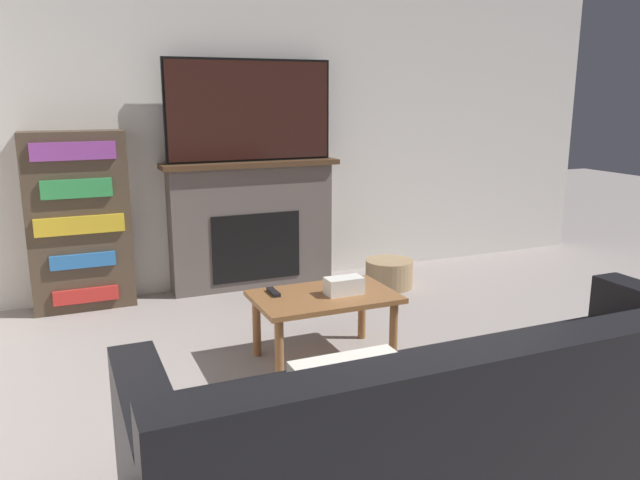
{
  "coord_description": "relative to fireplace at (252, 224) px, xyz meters",
  "views": [
    {
      "loc": [
        -1.56,
        -1.15,
        1.55
      ],
      "look_at": [
        -0.09,
        2.3,
        0.67
      ],
      "focal_mm": 35.0,
      "sensor_mm": 36.0,
      "label": 1
    }
  ],
  "objects": [
    {
      "name": "coffee_table",
      "position": [
        -0.05,
        -1.59,
        -0.18
      ],
      "size": [
        0.83,
        0.53,
        0.4
      ],
      "color": "brown",
      "rests_on": "ground_plane"
    },
    {
      "name": "bookshelf",
      "position": [
        -1.31,
        -0.02,
        0.13
      ],
      "size": [
        0.71,
        0.29,
        1.3
      ],
      "color": "#4C3D2D",
      "rests_on": "ground_plane"
    },
    {
      "name": "couch",
      "position": [
        -0.09,
        -3.09,
        -0.23
      ],
      "size": [
        2.48,
        0.96,
        0.84
      ],
      "color": "black",
      "rests_on": "ground_plane"
    },
    {
      "name": "wall_back",
      "position": [
        0.12,
        0.14,
        0.83
      ],
      "size": [
        6.62,
        0.06,
        2.7
      ],
      "color": "silver",
      "rests_on": "ground_plane"
    },
    {
      "name": "tv",
      "position": [
        -0.0,
        -0.02,
        0.91
      ],
      "size": [
        1.33,
        0.03,
        0.79
      ],
      "color": "black",
      "rests_on": "fireplace"
    },
    {
      "name": "storage_basket",
      "position": [
        1.02,
        -0.47,
        -0.41
      ],
      "size": [
        0.39,
        0.39,
        0.23
      ],
      "color": "tan",
      "rests_on": "ground_plane"
    },
    {
      "name": "tissue_box",
      "position": [
        0.06,
        -1.62,
        -0.07
      ],
      "size": [
        0.22,
        0.12,
        0.1
      ],
      "color": "white",
      "rests_on": "coffee_table"
    },
    {
      "name": "remote_control",
      "position": [
        -0.32,
        -1.46,
        -0.11
      ],
      "size": [
        0.04,
        0.15,
        0.02
      ],
      "color": "black",
      "rests_on": "coffee_table"
    },
    {
      "name": "fireplace",
      "position": [
        0.0,
        0.0,
        0.0
      ],
      "size": [
        1.43,
        0.28,
        1.03
      ],
      "color": "#605651",
      "rests_on": "ground_plane"
    }
  ]
}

